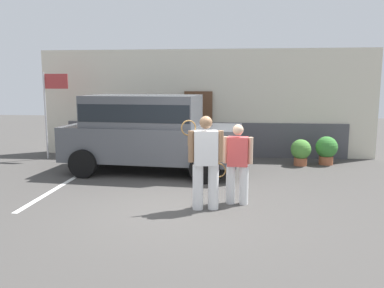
% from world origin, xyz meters
% --- Properties ---
extents(ground_plane, '(40.00, 40.00, 0.00)m').
position_xyz_m(ground_plane, '(0.00, 0.00, 0.00)').
color(ground_plane, '#423F3D').
extents(parking_stripe_0, '(0.12, 4.40, 0.01)m').
position_xyz_m(parking_stripe_0, '(-3.02, 1.50, 0.00)').
color(parking_stripe_0, silver).
rests_on(parking_stripe_0, ground_plane).
extents(house_frontage, '(10.78, 0.40, 3.42)m').
position_xyz_m(house_frontage, '(-0.00, 5.53, 1.61)').
color(house_frontage, beige).
rests_on(house_frontage, ground_plane).
extents(parked_suv, '(4.73, 2.45, 2.05)m').
position_xyz_m(parked_suv, '(-1.28, 2.96, 1.15)').
color(parked_suv, '#4C4F54').
rests_on(parked_suv, ground_plane).
extents(tennis_player_man, '(0.79, 0.34, 1.77)m').
position_xyz_m(tennis_player_man, '(0.46, -0.05, 0.93)').
color(tennis_player_man, white).
rests_on(tennis_player_man, ground_plane).
extents(tennis_player_woman, '(0.85, 0.27, 1.58)m').
position_xyz_m(tennis_player_woman, '(1.05, 0.35, 0.82)').
color(tennis_player_woman, white).
rests_on(tennis_player_woman, ground_plane).
extents(potted_plant_by_porch, '(0.58, 0.58, 0.76)m').
position_xyz_m(potted_plant_by_porch, '(2.91, 4.20, 0.42)').
color(potted_plant_by_porch, '#9E5638').
rests_on(potted_plant_by_porch, ground_plane).
extents(potted_plant_secondary, '(0.63, 0.63, 0.83)m').
position_xyz_m(potted_plant_secondary, '(3.67, 4.42, 0.46)').
color(potted_plant_secondary, '#9E5638').
rests_on(potted_plant_secondary, ground_plane).
extents(flag_pole, '(0.80, 0.07, 2.69)m').
position_xyz_m(flag_pole, '(-4.65, 4.38, 1.88)').
color(flag_pole, silver).
rests_on(flag_pole, ground_plane).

